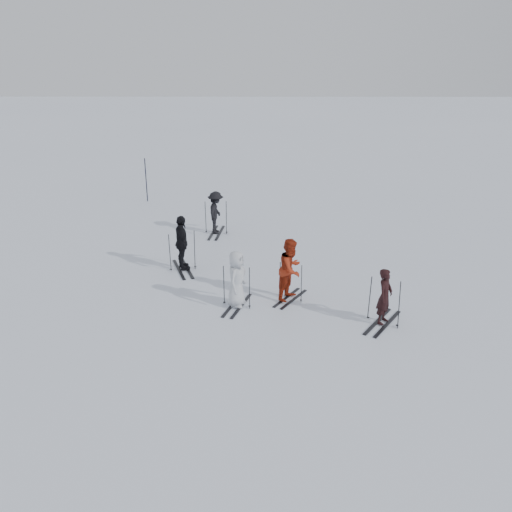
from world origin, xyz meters
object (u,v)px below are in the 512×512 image
at_px(skier_uphill_far, 216,213).
at_px(skier_uphill_left, 182,244).
at_px(skier_grey, 236,280).
at_px(skier_near_dark, 385,297).
at_px(piste_marker, 146,180).
at_px(skier_red, 291,270).

bearing_deg(skier_uphill_far, skier_uphill_left, 173.75).
bearing_deg(skier_grey, skier_near_dark, -87.28).
relative_size(skier_grey, piste_marker, 0.81).
bearing_deg(skier_grey, skier_red, -55.71).
relative_size(skier_grey, skier_uphill_left, 0.89).
bearing_deg(skier_red, skier_uphill_left, 88.24).
distance_m(skier_red, piste_marker, 12.32).
xyz_separation_m(skier_near_dark, skier_grey, (-3.98, 1.04, 0.05)).
xyz_separation_m(skier_near_dark, piste_marker, (-8.61, 12.16, 0.24)).
bearing_deg(piste_marker, skier_red, -59.83).
bearing_deg(skier_grey, skier_uphill_left, 52.15).
distance_m(skier_uphill_far, piste_marker, 5.88).
distance_m(skier_near_dark, skier_grey, 4.12).
bearing_deg(skier_red, skier_near_dark, -90.77).
relative_size(skier_near_dark, skier_grey, 0.94).
height_order(skier_uphill_left, skier_uphill_far, skier_uphill_left).
bearing_deg(skier_near_dark, skier_grey, 108.22).
relative_size(skier_near_dark, skier_red, 0.84).
xyz_separation_m(skier_grey, skier_uphill_far, (-1.05, 6.47, 0.01)).
xyz_separation_m(skier_red, skier_uphill_far, (-2.61, 5.99, -0.10)).
bearing_deg(skier_uphill_left, skier_uphill_far, -31.05).
bearing_deg(skier_near_dark, piste_marker, 68.12).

